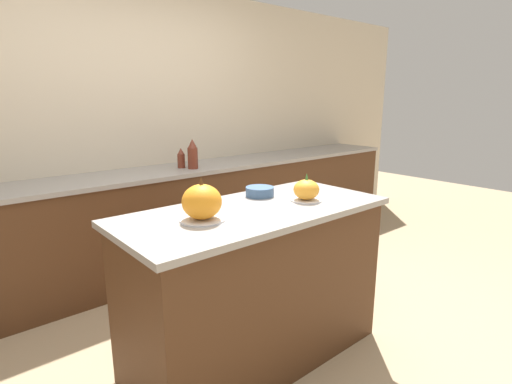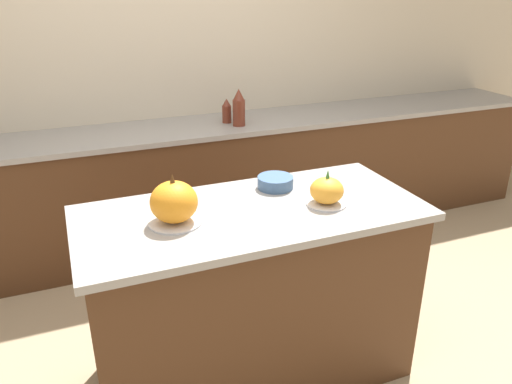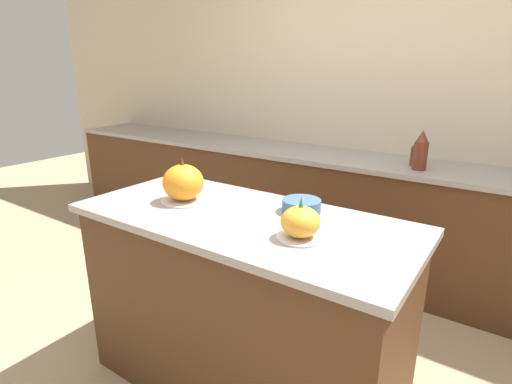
{
  "view_description": "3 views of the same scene",
  "coord_description": "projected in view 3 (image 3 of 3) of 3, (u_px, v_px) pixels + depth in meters",
  "views": [
    {
      "loc": [
        -1.38,
        -1.63,
        1.53
      ],
      "look_at": [
        0.02,
        0.01,
        1.02
      ],
      "focal_mm": 28.0,
      "sensor_mm": 36.0,
      "label": 1
    },
    {
      "loc": [
        -0.73,
        -1.87,
        1.88
      ],
      "look_at": [
        0.02,
        0.01,
        1.01
      ],
      "focal_mm": 35.0,
      "sensor_mm": 36.0,
      "label": 2
    },
    {
      "loc": [
        1.0,
        -1.33,
        1.56
      ],
      "look_at": [
        0.07,
        0.02,
        1.05
      ],
      "focal_mm": 28.0,
      "sensor_mm": 36.0,
      "label": 3
    }
  ],
  "objects": [
    {
      "name": "wall_back",
      "position": [
        379.0,
        109.0,
        3.1
      ],
      "size": [
        8.0,
        0.06,
        2.5
      ],
      "color": "beige",
      "rests_on": "ground_plane"
    },
    {
      "name": "kitchen_island",
      "position": [
        242.0,
        306.0,
        1.91
      ],
      "size": [
        1.55,
        0.71,
        0.93
      ],
      "color": "#4C2D19",
      "rests_on": "ground_plane"
    },
    {
      "name": "back_counter",
      "position": [
        356.0,
        216.0,
        3.08
      ],
      "size": [
        6.0,
        0.6,
        0.92
      ],
      "color": "#4C2D19",
      "rests_on": "ground_plane"
    },
    {
      "name": "pumpkin_cake_left",
      "position": [
        183.0,
        184.0,
        1.93
      ],
      "size": [
        0.23,
        0.23,
        0.22
      ],
      "color": "silver",
      "rests_on": "kitchen_island"
    },
    {
      "name": "pumpkin_cake_right",
      "position": [
        300.0,
        223.0,
        1.52
      ],
      "size": [
        0.19,
        0.19,
        0.17
      ],
      "color": "silver",
      "rests_on": "kitchen_island"
    },
    {
      "name": "bottle_tall",
      "position": [
        421.0,
        151.0,
        2.58
      ],
      "size": [
        0.09,
        0.09,
        0.26
      ],
      "color": "maroon",
      "rests_on": "back_counter"
    },
    {
      "name": "bottle_short",
      "position": [
        416.0,
        153.0,
        2.71
      ],
      "size": [
        0.07,
        0.07,
        0.18
      ],
      "color": "maroon",
      "rests_on": "back_counter"
    },
    {
      "name": "mixing_bowl",
      "position": [
        301.0,
        206.0,
        1.81
      ],
      "size": [
        0.18,
        0.18,
        0.06
      ],
      "color": "#3D5B84",
      "rests_on": "kitchen_island"
    }
  ]
}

